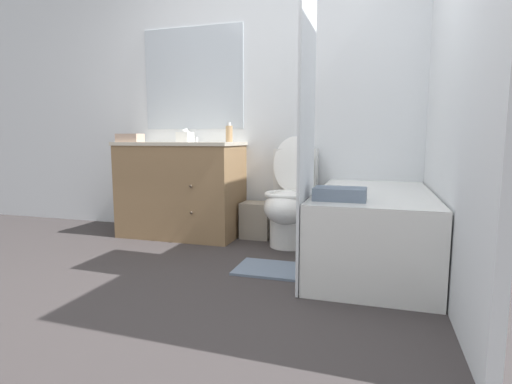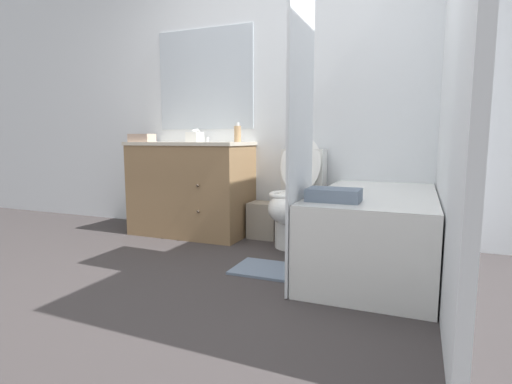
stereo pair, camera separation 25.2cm
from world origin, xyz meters
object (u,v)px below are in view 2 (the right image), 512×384
object	(u,v)px
wastebasket	(264,220)
hand_towel_folded	(142,138)
bath_mat	(272,270)
bathtub	(374,231)
toilet	(296,202)
sink_faucet	(202,138)
soap_dispenser	(238,133)
tissue_box	(195,137)
vanity_cabinet	(192,187)
bath_towel_folded	(334,195)

from	to	relation	value
wastebasket	hand_towel_folded	bearing A→B (deg)	-164.81
bath_mat	bathtub	bearing A→B (deg)	26.17
bath_mat	wastebasket	bearing A→B (deg)	114.23
bathtub	wastebasket	bearing A→B (deg)	152.17
toilet	wastebasket	bearing A→B (deg)	153.95
bathtub	wastebasket	xyz separation A→B (m)	(-0.99, 0.52, -0.10)
sink_faucet	bath_mat	bearing A→B (deg)	-41.55
soap_dispenser	hand_towel_folded	distance (m)	0.86
tissue_box	hand_towel_folded	distance (m)	0.47
vanity_cabinet	bath_towel_folded	bearing A→B (deg)	-31.23
tissue_box	bath_towel_folded	world-z (taller)	tissue_box
soap_dispenser	hand_towel_folded	size ratio (longest dim) A/B	0.79
bath_towel_folded	tissue_box	bearing A→B (deg)	148.54
vanity_cabinet	bath_mat	distance (m)	1.34
toilet	bath_mat	world-z (taller)	toilet
vanity_cabinet	bath_mat	size ratio (longest dim) A/B	2.13
sink_faucet	toilet	size ratio (longest dim) A/B	0.16
tissue_box	soap_dispenser	world-z (taller)	soap_dispenser
wastebasket	bath_mat	size ratio (longest dim) A/B	0.63
tissue_box	soap_dispenser	size ratio (longest dim) A/B	0.78
wastebasket	sink_faucet	bearing A→B (deg)	171.41
bathtub	sink_faucet	bearing A→B (deg)	159.44
soap_dispenser	bath_mat	distance (m)	1.35
bathtub	bath_mat	size ratio (longest dim) A/B	2.84
bathtub	tissue_box	xyz separation A→B (m)	(-1.60, 0.40, 0.62)
tissue_box	bath_mat	world-z (taller)	tissue_box
toilet	hand_towel_folded	bearing A→B (deg)	-174.90
bathtub	bath_mat	bearing A→B (deg)	-153.83
sink_faucet	bathtub	bearing A→B (deg)	-20.56
bathtub	hand_towel_folded	size ratio (longest dim) A/B	6.67
wastebasket	soap_dispenser	size ratio (longest dim) A/B	1.86
hand_towel_folded	bath_mat	distance (m)	1.76
vanity_cabinet	sink_faucet	xyz separation A→B (m)	(-0.00, 0.20, 0.45)
sink_faucet	bath_towel_folded	distance (m)	1.87
hand_towel_folded	bath_towel_folded	xyz separation A→B (m)	(1.86, -0.70, -0.32)
soap_dispenser	bath_mat	bearing A→B (deg)	-52.44
vanity_cabinet	soap_dispenser	world-z (taller)	soap_dispenser
sink_faucet	bath_towel_folded	world-z (taller)	sink_faucet
sink_faucet	soap_dispenser	size ratio (longest dim) A/B	0.84
bathtub	bath_mat	distance (m)	0.73
bath_mat	sink_faucet	bearing A→B (deg)	138.45
vanity_cabinet	bath_mat	xyz separation A→B (m)	(1.05, -0.73, -0.42)
vanity_cabinet	hand_towel_folded	bearing A→B (deg)	-153.20
bath_mat	vanity_cabinet	bearing A→B (deg)	145.02
wastebasket	tissue_box	bearing A→B (deg)	-168.88
tissue_box	bath_mat	bearing A→B (deg)	-35.49
bath_towel_folded	soap_dispenser	bearing A→B (deg)	137.43
bathtub	wastebasket	distance (m)	1.12
toilet	hand_towel_folded	world-z (taller)	hand_towel_folded
toilet	tissue_box	world-z (taller)	tissue_box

